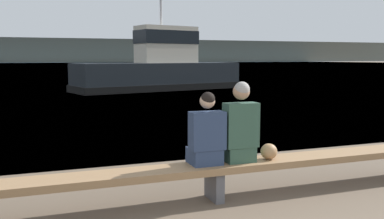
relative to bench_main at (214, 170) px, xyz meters
The scene contains 7 objects.
water_surface 122.23m from the bench_main, 89.98° to the left, with size 240.00×240.00×0.00m, color teal.
far_shoreline 173.73m from the bench_main, 89.99° to the left, with size 600.00×12.00×9.32m, color #4C4C42.
bench_main is the anchor object (origin of this frame).
person_left 0.49m from the bench_main, behind, with size 0.46×0.40×0.96m.
person_right 0.67m from the bench_main, ahead, with size 0.46×0.41×1.09m.
shopping_bag 0.83m from the bench_main, ahead, with size 0.23×0.22×0.22m.
tugboat_red 19.72m from the bench_main, 75.88° to the left, with size 10.48×5.11×6.76m.
Camera 1 is at (-2.23, -2.41, 1.88)m, focal length 40.00 mm.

